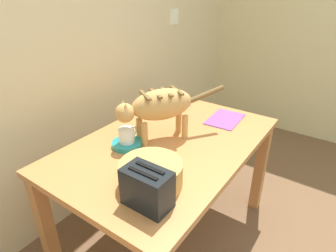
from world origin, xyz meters
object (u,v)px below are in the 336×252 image
coffee_mug (127,135)px  magazine (225,119)px  cat (159,106)px  dining_table (168,154)px  saucer_bowl (127,144)px  toaster (147,188)px  book_stack (176,105)px  wicker_basket (151,174)px

coffee_mug → magazine: (0.64, -0.30, -0.07)m
cat → magazine: size_ratio=2.06×
dining_table → cat: (-0.01, 0.06, 0.30)m
dining_table → cat: cat is taller
coffee_mug → magazine: coffee_mug is taller
dining_table → coffee_mug: (-0.17, 0.16, 0.16)m
saucer_bowl → dining_table: bearing=-41.7°
magazine → dining_table: bearing=159.2°
coffee_mug → toaster: (-0.31, -0.39, 0.02)m
coffee_mug → book_stack: size_ratio=0.62×
saucer_bowl → coffee_mug: (0.00, 0.00, 0.06)m
dining_table → wicker_basket: 0.43m
book_stack → dining_table: bearing=-151.4°
magazine → book_stack: (-0.02, 0.39, 0.02)m
dining_table → magazine: magazine is taller
wicker_basket → toaster: 0.14m
saucer_bowl → toaster: toaster is taller
coffee_mug → toaster: size_ratio=0.65×
dining_table → book_stack: 0.51m
dining_table → magazine: bearing=-17.4°
saucer_bowl → book_stack: (0.62, 0.08, 0.01)m
toaster → book_stack: bearing=27.3°
saucer_bowl → coffee_mug: bearing=0.0°
cat → coffee_mug: bearing=89.5°
magazine → toaster: (-0.95, -0.09, 0.08)m
cat → toaster: cat is taller
coffee_mug → wicker_basket: 0.38m
dining_table → book_stack: size_ratio=6.43×
magazine → book_stack: bearing=90.4°
cat → book_stack: cat is taller
cat → saucer_bowl: 0.28m
book_stack → wicker_basket: 0.91m
cat → saucer_bowl: bearing=90.0°
dining_table → book_stack: book_stack is taller
saucer_bowl → wicker_basket: bearing=-120.6°
saucer_bowl → wicker_basket: 0.38m
magazine → book_stack: size_ratio=1.37×
saucer_bowl → cat: bearing=-31.1°
cat → book_stack: 0.52m
magazine → toaster: size_ratio=1.44×
magazine → toaster: bearing=-177.9°
dining_table → toaster: (-0.48, -0.24, 0.17)m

